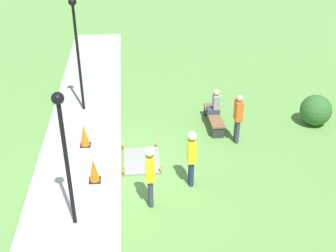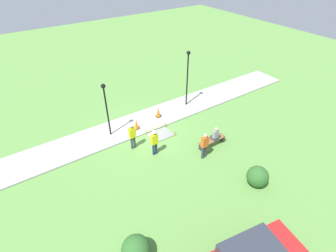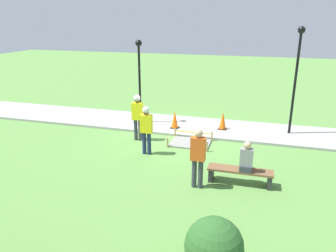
% 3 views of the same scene
% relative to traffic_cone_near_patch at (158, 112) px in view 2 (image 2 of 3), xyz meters
% --- Properties ---
extents(ground_plane, '(60.00, 60.00, 0.00)m').
position_rel_traffic_cone_near_patch_xyz_m(ground_plane, '(1.78, 1.15, -0.47)').
color(ground_plane, '#5B8E42').
extents(sidewalk, '(28.00, 2.57, 0.10)m').
position_rel_traffic_cone_near_patch_xyz_m(sidewalk, '(1.78, -0.13, -0.42)').
color(sidewalk, '#9E9E99').
rests_on(sidewalk, ground_plane).
extents(wet_concrete_patch, '(1.52, 1.14, 0.38)m').
position_rel_traffic_cone_near_patch_xyz_m(wet_concrete_patch, '(0.99, 1.81, -0.44)').
color(wet_concrete_patch, gray).
rests_on(wet_concrete_patch, ground_plane).
extents(traffic_cone_near_patch, '(0.34, 0.34, 0.76)m').
position_rel_traffic_cone_near_patch_xyz_m(traffic_cone_near_patch, '(0.00, 0.00, 0.00)').
color(traffic_cone_near_patch, black).
rests_on(traffic_cone_near_patch, sidewalk).
extents(traffic_cone_far_patch, '(0.34, 0.34, 0.74)m').
position_rel_traffic_cone_near_patch_xyz_m(traffic_cone_far_patch, '(1.97, 0.41, -0.01)').
color(traffic_cone_far_patch, black).
rests_on(traffic_cone_far_patch, sidewalk).
extents(park_bench, '(1.85, 0.44, 0.46)m').
position_rel_traffic_cone_near_patch_xyz_m(park_bench, '(-1.06, 4.46, -0.15)').
color(park_bench, '#2D2D33').
rests_on(park_bench, ground_plane).
extents(person_seated_on_bench, '(0.36, 0.44, 0.89)m').
position_rel_traffic_cone_near_patch_xyz_m(person_seated_on_bench, '(-1.20, 4.51, 0.33)').
color(person_seated_on_bench, '#383D47').
rests_on(person_seated_on_bench, park_bench).
extents(worker_supervisor, '(0.40, 0.26, 1.81)m').
position_rel_traffic_cone_near_patch_xyz_m(worker_supervisor, '(3.04, 1.95, 0.61)').
color(worker_supervisor, '#383D47').
rests_on(worker_supervisor, ground_plane).
extents(worker_assistant, '(0.40, 0.25, 1.73)m').
position_rel_traffic_cone_near_patch_xyz_m(worker_assistant, '(2.25, 3.15, 0.55)').
color(worker_assistant, navy).
rests_on(worker_assistant, ground_plane).
extents(bystander_in_orange_shirt, '(0.40, 0.23, 1.73)m').
position_rel_traffic_cone_near_patch_xyz_m(bystander_in_orange_shirt, '(0.09, 5.01, 0.51)').
color(bystander_in_orange_shirt, '#383D47').
rests_on(bystander_in_orange_shirt, ground_plane).
extents(lamppost_near, '(0.28, 0.28, 3.59)m').
position_rel_traffic_cone_near_patch_xyz_m(lamppost_near, '(3.67, 0.00, 2.01)').
color(lamppost_near, black).
rests_on(lamppost_near, sidewalk).
extents(lamppost_far, '(0.28, 0.28, 4.17)m').
position_rel_traffic_cone_near_patch_xyz_m(lamppost_far, '(-2.67, -0.25, 2.33)').
color(lamppost_far, black).
rests_on(lamppost_far, sidewalk).
extents(shrub_rounded_near, '(1.16, 1.16, 1.16)m').
position_rel_traffic_cone_near_patch_xyz_m(shrub_rounded_near, '(6.14, 8.03, 0.11)').
color(shrub_rounded_near, '#2D6028').
rests_on(shrub_rounded_near, ground_plane).
extents(shrub_rounded_mid, '(1.11, 1.11, 1.11)m').
position_rel_traffic_cone_near_patch_xyz_m(shrub_rounded_mid, '(-0.84, 8.10, 0.08)').
color(shrub_rounded_mid, '#2D6028').
rests_on(shrub_rounded_mid, ground_plane).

